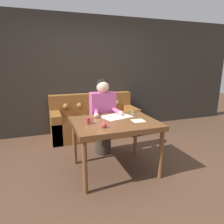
# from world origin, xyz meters

# --- Properties ---
(ground_plane) EXTENTS (16.00, 16.00, 0.00)m
(ground_plane) POSITION_xyz_m (0.00, 0.00, 0.00)
(ground_plane) COLOR #4C3323
(wall_back) EXTENTS (8.00, 0.06, 2.60)m
(wall_back) POSITION_xyz_m (0.00, 1.95, 1.30)
(wall_back) COLOR #2D2823
(wall_back) RESTS_ON ground_plane
(dining_table) EXTENTS (1.18, 0.93, 0.78)m
(dining_table) POSITION_xyz_m (-0.04, -0.04, 0.70)
(dining_table) COLOR brown
(dining_table) RESTS_ON ground_plane
(couch) EXTENTS (1.86, 0.78, 0.90)m
(couch) POSITION_xyz_m (0.05, 1.56, 0.32)
(couch) COLOR brown
(couch) RESTS_ON ground_plane
(person) EXTENTS (0.48, 0.57, 1.33)m
(person) POSITION_xyz_m (-0.03, 0.59, 0.68)
(person) COLOR #33281E
(person) RESTS_ON ground_plane
(pattern_paper_main) EXTENTS (0.50, 0.43, 0.00)m
(pattern_paper_main) POSITION_xyz_m (0.06, 0.18, 0.78)
(pattern_paper_main) COLOR beige
(pattern_paper_main) RESTS_ON dining_table
(pattern_paper_offcut) EXTENTS (0.18, 0.18, 0.00)m
(pattern_paper_offcut) POSITION_xyz_m (0.28, -0.14, 0.78)
(pattern_paper_offcut) COLOR beige
(pattern_paper_offcut) RESTS_ON dining_table
(scissors) EXTENTS (0.22, 0.11, 0.01)m
(scissors) POSITION_xyz_m (0.00, 0.17, 0.78)
(scissors) COLOR silver
(scissors) RESTS_ON dining_table
(mug) EXTENTS (0.11, 0.08, 0.09)m
(mug) POSITION_xyz_m (-0.44, -0.04, 0.82)
(mug) COLOR #9E3833
(mug) RESTS_ON dining_table
(thread_spool) EXTENTS (0.04, 0.04, 0.05)m
(thread_spool) POSITION_xyz_m (0.38, 0.27, 0.80)
(thread_spool) COLOR #338C4C
(thread_spool) RESTS_ON dining_table
(pin_cushion) EXTENTS (0.07, 0.07, 0.07)m
(pin_cushion) POSITION_xyz_m (-0.28, -0.27, 0.81)
(pin_cushion) COLOR #4C3828
(pin_cushion) RESTS_ON dining_table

